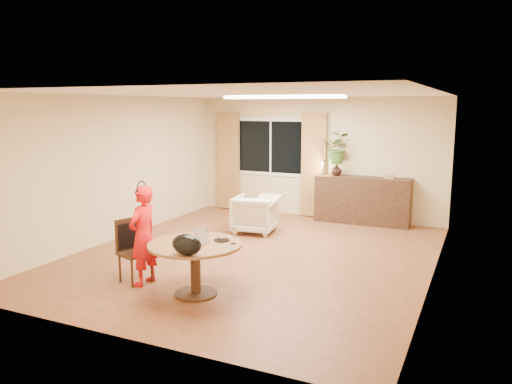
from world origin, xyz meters
TOP-DOWN VIEW (x-y plane):
  - floor at (0.00, 0.00)m, footprint 6.50×6.50m
  - ceiling at (0.00, 0.00)m, footprint 6.50×6.50m
  - wall_back at (0.00, 3.25)m, footprint 5.50×0.00m
  - wall_left at (-2.75, 0.00)m, footprint 0.00×6.50m
  - wall_right at (2.75, 0.00)m, footprint 0.00×6.50m
  - window at (-1.10, 3.23)m, footprint 1.70×0.03m
  - curtain_left at (-2.15, 3.15)m, footprint 0.55×0.08m
  - curtain_right at (-0.05, 3.15)m, footprint 0.55×0.08m
  - ceiling_panel at (0.00, 1.20)m, footprint 2.20×0.35m
  - dining_table at (0.03, -1.87)m, footprint 1.21×1.21m
  - dining_chair at (-0.97, -1.82)m, footprint 0.52×0.50m
  - child at (-0.81, -1.83)m, footprint 0.51×0.34m
  - laptop at (-0.00, -1.90)m, footprint 0.37×0.27m
  - tumbler at (0.05, -1.63)m, footprint 0.09×0.09m
  - wine_glass at (0.49, -1.69)m, footprint 0.09×0.09m
  - pot_lid at (0.29, -1.63)m, footprint 0.23×0.23m
  - handbag at (0.22, -2.35)m, footprint 0.40×0.26m
  - armchair at (-0.63, 1.38)m, footprint 0.87×0.88m
  - throw at (-0.39, 1.37)m, footprint 0.49×0.58m
  - sideboard at (1.07, 3.01)m, footprint 1.94×0.47m
  - vase at (0.50, 3.01)m, footprint 0.30×0.30m
  - bouquet at (0.51, 3.01)m, footprint 0.62×0.55m
  - book_stack at (1.59, 3.01)m, footprint 0.22×0.18m
  - desk_lamp at (0.20, 2.96)m, footprint 0.18×0.18m

SIDE VIEW (x-z plane):
  - floor at x=0.00m, z-range 0.00..0.00m
  - armchair at x=-0.63m, z-range 0.00..0.72m
  - dining_chair at x=-0.97m, z-range 0.00..0.88m
  - sideboard at x=1.07m, z-range 0.00..0.97m
  - dining_table at x=0.03m, z-range 0.20..0.88m
  - child at x=-0.81m, z-range 0.00..1.37m
  - pot_lid at x=0.29m, z-range 0.69..0.72m
  - throw at x=-0.39m, z-range 0.72..0.75m
  - tumbler at x=0.05m, z-range 0.69..0.79m
  - wine_glass at x=0.49m, z-range 0.69..0.90m
  - laptop at x=0.00m, z-range 0.69..0.92m
  - handbag at x=0.22m, z-range 0.69..0.94m
  - book_stack at x=1.59m, z-range 0.97..1.05m
  - vase at x=0.50m, z-range 0.97..1.22m
  - desk_lamp at x=0.20m, z-range 0.97..1.31m
  - curtain_left at x=-2.15m, z-range 0.02..2.27m
  - curtain_right at x=-0.05m, z-range 0.02..2.27m
  - wall_back at x=0.00m, z-range -1.45..4.05m
  - wall_left at x=-2.75m, z-range -1.95..4.55m
  - wall_right at x=2.75m, z-range -1.95..4.55m
  - window at x=-1.10m, z-range 0.85..2.15m
  - bouquet at x=0.51m, z-range 1.22..1.88m
  - ceiling_panel at x=0.00m, z-range 2.54..2.59m
  - ceiling at x=0.00m, z-range 2.60..2.60m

